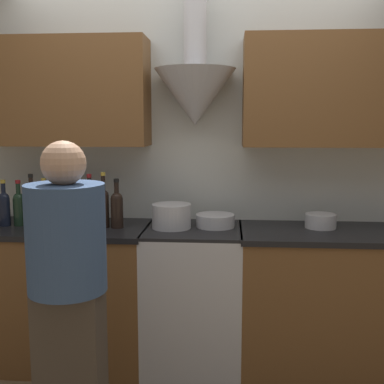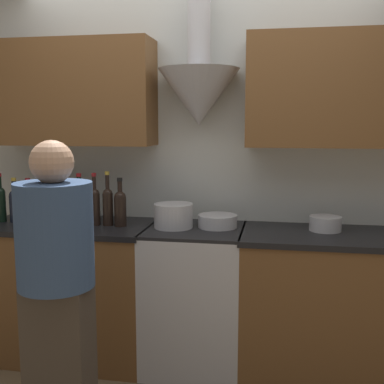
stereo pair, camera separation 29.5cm
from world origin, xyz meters
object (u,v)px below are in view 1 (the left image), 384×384
(wine_bottle_9, at_px, (117,208))
(mixing_bowl, at_px, (215,221))
(wine_bottle_3, at_px, (32,205))
(wine_bottle_2, at_px, (19,207))
(wine_bottle_6, at_px, (74,205))
(wine_bottle_1, at_px, (4,207))
(wine_bottle_4, at_px, (45,207))
(saucepan, at_px, (321,221))
(person_foreground_left, at_px, (68,287))
(wine_bottle_5, at_px, (57,207))
(wine_bottle_8, at_px, (104,206))
(wine_bottle_7, at_px, (90,206))
(stove_range, at_px, (193,297))
(stock_pot, at_px, (172,216))

(wine_bottle_9, distance_m, mixing_bowl, 0.64)
(wine_bottle_9, bearing_deg, wine_bottle_3, 178.69)
(wine_bottle_2, distance_m, wine_bottle_6, 0.37)
(wine_bottle_1, xyz_separation_m, wine_bottle_4, (0.27, 0.01, 0.00))
(saucepan, bearing_deg, wine_bottle_6, -176.95)
(saucepan, bearing_deg, person_foreground_left, -144.60)
(wine_bottle_5, bearing_deg, wine_bottle_1, -179.84)
(wine_bottle_8, height_order, mixing_bowl, wine_bottle_8)
(wine_bottle_6, relative_size, saucepan, 1.72)
(wine_bottle_7, height_order, person_foreground_left, person_foreground_left)
(wine_bottle_7, xyz_separation_m, person_foreground_left, (0.14, -0.86, -0.24))
(wine_bottle_1, bearing_deg, wine_bottle_5, 0.16)
(wine_bottle_2, bearing_deg, mixing_bowl, 2.50)
(stove_range, bearing_deg, wine_bottle_7, -178.58)
(wine_bottle_5, height_order, person_foreground_left, person_foreground_left)
(wine_bottle_8, bearing_deg, wine_bottle_3, 179.71)
(wine_bottle_5, distance_m, mixing_bowl, 1.03)
(wine_bottle_9, bearing_deg, saucepan, 4.33)
(wine_bottle_6, distance_m, wine_bottle_8, 0.20)
(stove_range, height_order, wine_bottle_2, wine_bottle_2)
(wine_bottle_3, bearing_deg, person_foreground_left, -58.69)
(wine_bottle_1, height_order, wine_bottle_8, wine_bottle_8)
(stove_range, xyz_separation_m, wine_bottle_5, (-0.89, -0.02, 0.59))
(stove_range, height_order, wine_bottle_5, wine_bottle_5)
(wine_bottle_8, distance_m, saucepan, 1.40)
(stove_range, height_order, saucepan, saucepan)
(wine_bottle_5, bearing_deg, stock_pot, 1.03)
(wine_bottle_5, height_order, mixing_bowl, wine_bottle_5)
(stove_range, bearing_deg, wine_bottle_6, -179.43)
(wine_bottle_1, bearing_deg, saucepan, 2.60)
(mixing_bowl, bearing_deg, wine_bottle_4, -176.98)
(mixing_bowl, height_order, saucepan, saucepan)
(stock_pot, height_order, saucepan, stock_pot)
(stove_range, xyz_separation_m, wine_bottle_8, (-0.58, -0.01, 0.60))
(wine_bottle_6, height_order, mixing_bowl, wine_bottle_6)
(wine_bottle_5, xyz_separation_m, mixing_bowl, (1.03, 0.07, -0.09))
(wine_bottle_8, distance_m, person_foreground_left, 0.90)
(wine_bottle_7, relative_size, saucepan, 1.74)
(wine_bottle_4, distance_m, stock_pot, 0.84)
(wine_bottle_3, distance_m, wine_bottle_4, 0.08)
(stock_pot, relative_size, saucepan, 1.26)
(wine_bottle_4, bearing_deg, mixing_bowl, 3.02)
(wine_bottle_5, height_order, saucepan, wine_bottle_5)
(stove_range, bearing_deg, stock_pot, -179.24)
(person_foreground_left, bearing_deg, wine_bottle_4, 116.98)
(stove_range, relative_size, wine_bottle_9, 2.91)
(wine_bottle_5, xyz_separation_m, stock_pot, (0.75, 0.01, -0.05))
(wine_bottle_3, xyz_separation_m, saucepan, (1.88, 0.09, -0.09))
(wine_bottle_8, bearing_deg, mixing_bowl, 5.39)
(wine_bottle_2, height_order, wine_bottle_3, wine_bottle_3)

